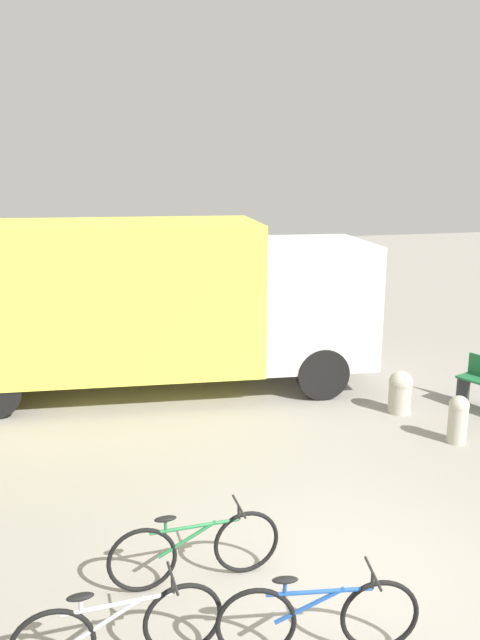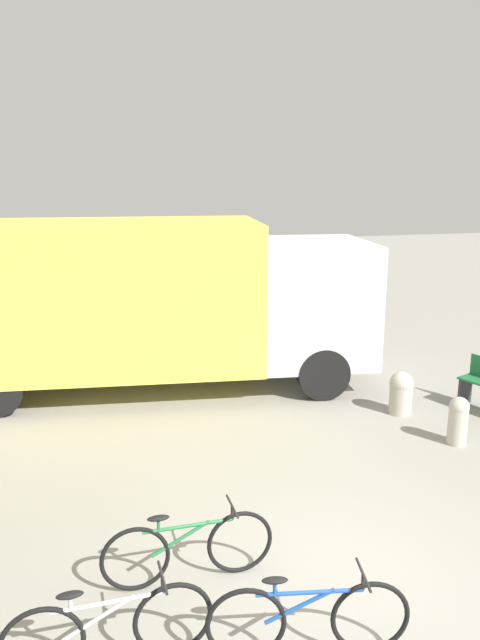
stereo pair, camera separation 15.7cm
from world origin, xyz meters
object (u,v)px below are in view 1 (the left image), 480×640
Objects in this scene: bicycle_near at (119,630)px; bollard_far_bench at (400,391)px; delivery_truck at (144,299)px; bollard_near_bench at (458,417)px; bicycle_far at (318,617)px; bicycle_middle at (195,549)px.

bicycle_near is 6.70m from bollard_far_bench.
delivery_truck is 5.73m from bollard_near_bench.
bollard_near_bench reaches higher than bollard_far_bench.
delivery_truck is 11.16× the size of bollard_near_bench.
bicycle_far is (0.61, -7.04, -1.35)m from delivery_truck.
delivery_truck is at bearing 149.81° from bollard_far_bench.
bicycle_far is at bearing -125.64° from bollard_far_bench.
bicycle_middle reaches higher than bollard_near_bench.
bicycle_near is 2.39× the size of bollard_far_bench.
bollard_far_bench is (-0.24, 1.30, -0.02)m from bollard_near_bench.
bicycle_far is 2.33× the size of bollard_near_bench.
bicycle_near and bicycle_far have the same top height.
bicycle_far is (0.82, -1.22, 0.00)m from bicycle_middle.
bollard_far_bench is (3.39, 4.72, 0.02)m from bicycle_far.
bicycle_middle is 2.35× the size of bollard_near_bench.
delivery_truck reaches higher than bicycle_middle.
delivery_truck reaches higher than bollard_near_bench.
bicycle_near is at bearing -138.48° from bollard_far_bench.
bicycle_middle is 5.47m from bollard_far_bench.
bicycle_near is at bearing 179.85° from bicycle_far.
bicycle_middle and bicycle_far have the same top height.
bicycle_middle is (-0.21, -5.82, -1.35)m from delivery_truck.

